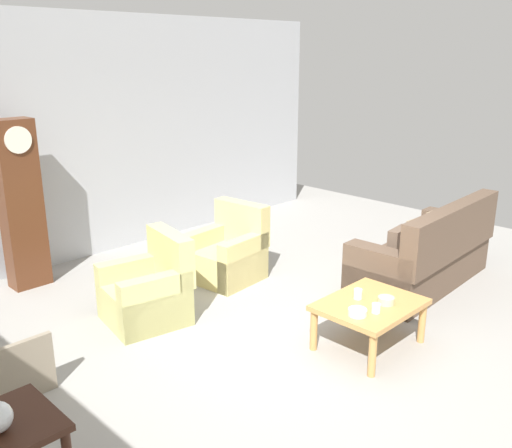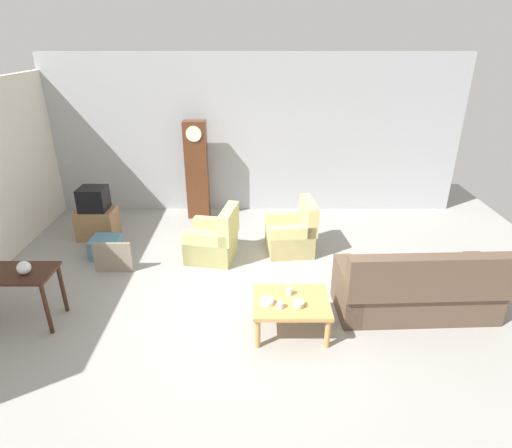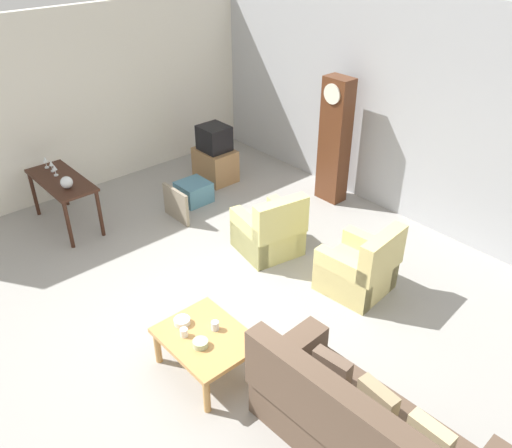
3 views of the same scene
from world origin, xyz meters
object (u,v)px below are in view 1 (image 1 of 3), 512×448
at_px(armchair_olive_near, 149,293).
at_px(grandfather_clock, 21,205).
at_px(cup_blue_rimmed, 358,294).
at_px(bowl_shallow_green, 386,300).
at_px(armchair_olive_far, 228,255).
at_px(bowl_white_stacked, 357,312).
at_px(coffee_table_wood, 370,309).
at_px(couch_floral, 425,257).
at_px(framed_picture_leaning, 18,373).
at_px(cup_white_porcelain, 376,308).

height_order(armchair_olive_near, grandfather_clock, grandfather_clock).
bearing_deg(cup_blue_rimmed, bowl_shallow_green, -69.98).
distance_m(armchair_olive_far, cup_blue_rimmed, 2.08).
bearing_deg(armchair_olive_near, bowl_white_stacked, -67.15).
distance_m(armchair_olive_far, grandfather_clock, 2.49).
relative_size(coffee_table_wood, cup_blue_rimmed, 9.92).
relative_size(couch_floral, cup_blue_rimmed, 22.07).
distance_m(couch_floral, armchair_olive_near, 3.28).
distance_m(couch_floral, bowl_white_stacked, 2.08).
distance_m(coffee_table_wood, grandfather_clock, 4.12).
xyz_separation_m(framed_picture_leaning, bowl_shallow_green, (2.81, -1.59, 0.23)).
relative_size(armchair_olive_far, bowl_shallow_green, 6.03).
distance_m(grandfather_clock, cup_blue_rimmed, 3.98).
xyz_separation_m(armchair_olive_near, cup_white_porcelain, (1.01, -2.10, 0.19)).
height_order(couch_floral, grandfather_clock, grandfather_clock).
height_order(armchair_olive_near, cup_white_porcelain, armchair_olive_near).
xyz_separation_m(couch_floral, framed_picture_leaning, (-4.45, 1.10, -0.10)).
xyz_separation_m(framed_picture_leaning, cup_white_porcelain, (2.58, -1.63, 0.24)).
height_order(couch_floral, bowl_shallow_green, couch_floral).
xyz_separation_m(armchair_olive_near, coffee_table_wood, (1.16, -1.94, 0.08)).
height_order(armchair_olive_far, cup_blue_rimmed, armchair_olive_far).
bearing_deg(grandfather_clock, couch_floral, -45.13).
distance_m(armchair_olive_near, grandfather_clock, 1.99).
height_order(cup_blue_rimmed, bowl_white_stacked, cup_blue_rimmed).
bearing_deg(couch_floral, coffee_table_wood, -168.02).
bearing_deg(couch_floral, framed_picture_leaning, 166.06).
relative_size(grandfather_clock, framed_picture_leaning, 3.32).
distance_m(coffee_table_wood, bowl_white_stacked, 0.33).
bearing_deg(couch_floral, cup_white_porcelain, -164.34).
distance_m(coffee_table_wood, cup_white_porcelain, 0.24).
bearing_deg(couch_floral, bowl_shallow_green, -163.55).
bearing_deg(coffee_table_wood, framed_picture_leaning, 151.70).
bearing_deg(coffee_table_wood, couch_floral, 11.98).
bearing_deg(bowl_shallow_green, grandfather_clock, 113.90).
xyz_separation_m(armchair_olive_far, grandfather_clock, (-1.83, 1.54, 0.69)).
distance_m(framed_picture_leaning, cup_white_porcelain, 3.06).
xyz_separation_m(grandfather_clock, framed_picture_leaning, (-1.10, -2.27, -0.74)).
height_order(armchair_olive_far, cup_white_porcelain, armchair_olive_far).
xyz_separation_m(armchair_olive_far, cup_blue_rimmed, (-0.21, -2.06, 0.20)).
height_order(cup_blue_rimmed, bowl_shallow_green, cup_blue_rimmed).
bearing_deg(armchair_olive_near, framed_picture_leaning, -163.49).
bearing_deg(cup_blue_rimmed, grandfather_clock, 114.16).
xyz_separation_m(armchair_olive_near, grandfather_clock, (-0.48, 1.80, 0.69)).
distance_m(framed_picture_leaning, bowl_shallow_green, 3.23).
bearing_deg(couch_floral, cup_blue_rimmed, -172.31).
bearing_deg(framed_picture_leaning, cup_blue_rimmed, -26.27).
xyz_separation_m(bowl_white_stacked, bowl_shallow_green, (0.39, -0.05, 0.00)).
xyz_separation_m(cup_white_porcelain, bowl_white_stacked, (-0.16, 0.09, -0.01)).
relative_size(armchair_olive_far, cup_white_porcelain, 10.73).
relative_size(armchair_olive_far, bowl_white_stacked, 5.48).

